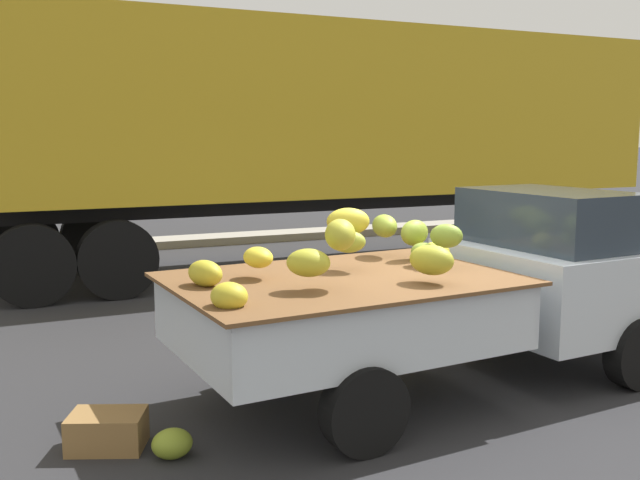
{
  "coord_description": "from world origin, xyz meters",
  "views": [
    {
      "loc": [
        -3.41,
        -5.19,
        2.21
      ],
      "look_at": [
        -0.82,
        0.62,
        1.28
      ],
      "focal_mm": 40.13,
      "sensor_mm": 36.0,
      "label": 1
    }
  ],
  "objects_px": {
    "pickup_truck": "(516,279)",
    "fallen_banana_bunch_near_tailgate": "(172,444)",
    "semi_trailer": "(317,116)",
    "produce_crate": "(107,431)"
  },
  "relations": [
    {
      "from": "pickup_truck",
      "to": "semi_trailer",
      "type": "bearing_deg",
      "value": 80.16
    },
    {
      "from": "pickup_truck",
      "to": "fallen_banana_bunch_near_tailgate",
      "type": "xyz_separation_m",
      "value": [
        -3.35,
        -0.53,
        -0.78
      ]
    },
    {
      "from": "pickup_truck",
      "to": "produce_crate",
      "type": "distance_m",
      "value": 3.82
    },
    {
      "from": "pickup_truck",
      "to": "semi_trailer",
      "type": "distance_m",
      "value": 6.16
    },
    {
      "from": "produce_crate",
      "to": "semi_trailer",
      "type": "bearing_deg",
      "value": 54.61
    },
    {
      "from": "fallen_banana_bunch_near_tailgate",
      "to": "produce_crate",
      "type": "distance_m",
      "value": 0.52
    },
    {
      "from": "pickup_truck",
      "to": "produce_crate",
      "type": "height_order",
      "value": "pickup_truck"
    },
    {
      "from": "pickup_truck",
      "to": "produce_crate",
      "type": "xyz_separation_m",
      "value": [
        -3.74,
        -0.18,
        -0.76
      ]
    },
    {
      "from": "produce_crate",
      "to": "pickup_truck",
      "type": "bearing_deg",
      "value": 2.79
    },
    {
      "from": "pickup_truck",
      "to": "fallen_banana_bunch_near_tailgate",
      "type": "relative_size",
      "value": 17.16
    }
  ]
}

